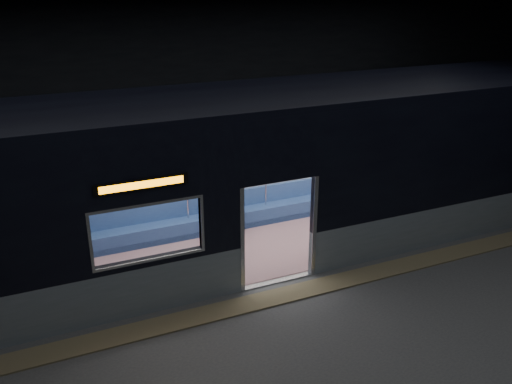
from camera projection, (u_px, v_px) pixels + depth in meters
station_floor at (304, 310)px, 9.46m from camera, size 24.00×14.00×0.01m
station_envelope at (312, 103)px, 8.12m from camera, size 24.00×14.00×5.00m
tactile_strip at (290, 294)px, 9.92m from camera, size 22.80×0.50×0.03m
metro_car at (246, 167)px, 10.95m from camera, size 18.00×3.04×3.35m
passenger at (228, 199)px, 12.18m from camera, size 0.43×0.69×1.34m
handbag at (234, 207)px, 12.06m from camera, size 0.30×0.26×0.13m
transit_map at (403, 142)px, 14.11m from camera, size 0.92×0.03×0.60m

